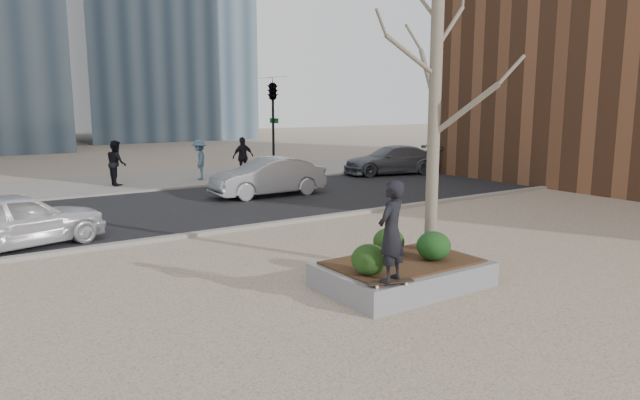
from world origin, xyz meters
TOP-DOWN VIEW (x-y plane):
  - ground at (0.00, 0.00)m, footprint 120.00×120.00m
  - street at (0.00, 10.00)m, footprint 60.00×8.00m
  - far_sidewalk at (0.00, 17.00)m, footprint 60.00×6.00m
  - planter at (1.00, 0.00)m, footprint 3.00×2.00m
  - planter_mulch at (1.00, 0.00)m, footprint 2.70×1.70m
  - sycamore_tree at (2.00, 0.30)m, footprint 2.80×2.80m
  - shrub_left at (-0.05, -0.32)m, footprint 0.62×0.62m
  - shrub_middle at (1.08, 0.49)m, footprint 0.61×0.61m
  - shrub_right at (1.51, -0.28)m, footprint 0.64×0.64m
  - skateboard at (-0.07, -0.88)m, footprint 0.80×0.42m
  - skateboarder at (-0.07, -0.88)m, footprint 0.71×0.60m
  - police_car at (-4.61, 7.08)m, footprint 4.24×2.58m
  - car_silver at (3.97, 10.55)m, footprint 4.24×1.58m
  - car_third at (11.93, 12.88)m, footprint 4.97×3.06m
  - pedestrian_a at (0.10, 16.34)m, footprint 0.73×0.92m
  - pedestrian_b at (3.60, 16.09)m, footprint 1.04×1.30m
  - pedestrian_c at (5.70, 16.04)m, footprint 1.08×0.50m
  - traffic_light_far at (6.50, 14.60)m, footprint 0.60×2.48m

SIDE VIEW (x-z plane):
  - ground at x=0.00m, z-range 0.00..0.00m
  - street at x=0.00m, z-range 0.00..0.02m
  - far_sidewalk at x=0.00m, z-range 0.00..0.02m
  - planter at x=1.00m, z-range 0.00..0.45m
  - planter_mulch at x=1.00m, z-range 0.45..0.49m
  - skateboard at x=-0.07m, z-range 0.45..0.53m
  - car_third at x=11.93m, z-range 0.02..1.37m
  - police_car at x=-4.61m, z-range 0.02..1.37m
  - car_silver at x=3.97m, z-range 0.02..1.41m
  - shrub_middle at x=1.08m, z-range 0.49..1.01m
  - shrub_left at x=-0.05m, z-range 0.49..1.02m
  - shrub_right at x=1.51m, z-range 0.49..1.03m
  - pedestrian_b at x=3.60m, z-range 0.02..1.78m
  - pedestrian_c at x=5.70m, z-range 0.02..1.83m
  - pedestrian_a at x=0.10m, z-range 0.02..1.87m
  - skateboarder at x=-0.07m, z-range 0.52..2.18m
  - traffic_light_far at x=6.50m, z-range 0.00..4.50m
  - sycamore_tree at x=2.00m, z-range 0.49..7.09m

